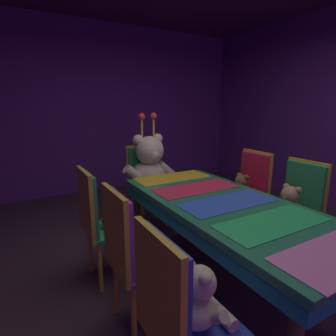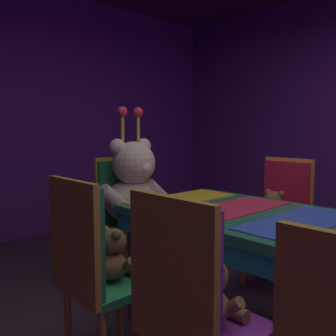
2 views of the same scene
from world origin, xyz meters
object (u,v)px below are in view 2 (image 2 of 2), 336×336
object	(u,v)px
teddy_left_1	(212,295)
chair_right_2	(282,208)
banquet_table	(299,239)
king_teddy_bear	(135,188)
throne_chair	(122,204)
chair_left_2	(89,259)
chair_left_1	(186,300)
teddy_right_2	(273,212)
teddy_left_2	(114,257)

from	to	relation	value
teddy_left_1	chair_right_2	distance (m)	1.63
banquet_table	king_teddy_bear	size ratio (longest dim) A/B	2.18
throne_chair	chair_left_2	bearing A→B (deg)	-42.75
chair_left_1	teddy_left_1	bearing A→B (deg)	0.00
chair_left_2	chair_right_2	world-z (taller)	same
chair_left_1	teddy_right_2	distance (m)	1.63
teddy_right_2	throne_chair	size ratio (longest dim) A/B	0.32
teddy_left_2	chair_left_2	bearing A→B (deg)	-180.00
chair_left_2	king_teddy_bear	xyz separation A→B (m)	(0.87, 0.77, 0.16)
throne_chair	king_teddy_bear	world-z (taller)	king_teddy_bear
chair_left_1	teddy_left_1	size ratio (longest dim) A/B	3.54
chair_right_2	teddy_left_2	bearing A→B (deg)	-1.17
banquet_table	teddy_left_1	distance (m)	0.69
teddy_left_2	banquet_table	bearing A→B (deg)	-39.91
banquet_table	king_teddy_bear	bearing A→B (deg)	90.00
teddy_right_2	throne_chair	bearing A→B (deg)	-54.21
banquet_table	teddy_right_2	distance (m)	0.91
teddy_right_2	king_teddy_bear	bearing A→B (deg)	-48.80
throne_chair	king_teddy_bear	size ratio (longest dim) A/B	1.06
chair_left_1	teddy_left_2	bearing A→B (deg)	80.13
chair_left_1	teddy_left_2	size ratio (longest dim) A/B	3.49
chair_left_2	king_teddy_bear	world-z (taller)	king_teddy_bear
teddy_right_2	chair_left_2	bearing A→B (deg)	-1.18
chair_left_2	king_teddy_bear	distance (m)	1.17
chair_right_2	chair_left_1	bearing A→B (deg)	18.88
chair_right_2	king_teddy_bear	xyz separation A→B (m)	(-0.84, 0.80, 0.16)
teddy_left_2	throne_chair	bearing A→B (deg)	52.31
chair_left_2	banquet_table	bearing A→B (deg)	-34.95
teddy_left_2	king_teddy_bear	size ratio (longest dim) A/B	0.30
teddy_left_1	teddy_right_2	distance (m)	1.50
king_teddy_bear	throne_chair	bearing A→B (deg)	180.00
banquet_table	throne_chair	size ratio (longest dim) A/B	2.05
teddy_left_1	teddy_right_2	world-z (taller)	teddy_right_2
chair_right_2	teddy_right_2	bearing A→B (deg)	-0.00
teddy_right_2	king_teddy_bear	world-z (taller)	king_teddy_bear
chair_left_2	teddy_left_2	distance (m)	0.14
banquet_table	king_teddy_bear	xyz separation A→B (m)	(0.00, 1.37, 0.10)
chair_right_2	throne_chair	size ratio (longest dim) A/B	1.00
chair_left_1	teddy_left_2	distance (m)	0.61
banquet_table	throne_chair	world-z (taller)	throne_chair
teddy_right_2	teddy_left_2	bearing A→B (deg)	-1.29
chair_left_2	teddy_left_2	xyz separation A→B (m)	(0.14, 0.00, -0.02)
teddy_left_1	chair_left_2	size ratio (longest dim) A/B	0.28
teddy_left_2	chair_left_1	bearing A→B (deg)	-99.87
banquet_table	teddy_left_1	xyz separation A→B (m)	(-0.69, 0.00, -0.08)
chair_right_2	king_teddy_bear	size ratio (longest dim) A/B	1.06
chair_left_1	king_teddy_bear	distance (m)	1.61
teddy_left_2	king_teddy_bear	world-z (taller)	king_teddy_bear
throne_chair	king_teddy_bear	xyz separation A→B (m)	(0.00, -0.17, 0.16)
teddy_left_2	teddy_left_1	bearing A→B (deg)	-86.50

